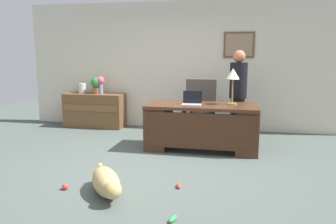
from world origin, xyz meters
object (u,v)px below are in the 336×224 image
(armchair, at_px, (200,112))
(dog_lying, at_px, (106,182))
(vase_empty, at_px, (82,88))
(dog_toy_plush, at_px, (173,219))
(person_standing, at_px, (238,95))
(dog_toy_ball, at_px, (65,186))
(dog_toy_bone, at_px, (179,185))
(laptop, at_px, (192,101))
(vase_with_flowers, at_px, (101,83))
(desk, at_px, (202,125))
(desk_lamp, at_px, (233,76))
(potted_plant, at_px, (96,85))
(credenza, at_px, (95,110))

(armchair, bearing_deg, dog_lying, -103.37)
(vase_empty, relative_size, dog_toy_plush, 1.48)
(person_standing, height_order, dog_toy_ball, person_standing)
(person_standing, distance_m, dog_lying, 3.31)
(dog_toy_ball, xyz_separation_m, dog_toy_bone, (1.35, 0.36, -0.01))
(person_standing, distance_m, laptop, 1.08)
(armchair, height_order, vase_with_flowers, armchair)
(dog_toy_ball, bearing_deg, dog_toy_bone, 14.96)
(dog_toy_ball, height_order, dog_toy_plush, dog_toy_ball)
(desk, bearing_deg, laptop, -173.23)
(desk, relative_size, armchair, 1.67)
(dog_lying, xyz_separation_m, desk_lamp, (1.35, 2.28, 1.11))
(potted_plant, xyz_separation_m, dog_toy_bone, (2.40, -3.04, -0.92))
(credenza, xyz_separation_m, dog_toy_bone, (2.46, -3.04, -0.35))
(armchair, relative_size, dog_toy_plush, 7.44)
(credenza, relative_size, vase_with_flowers, 3.49)
(vase_empty, xyz_separation_m, potted_plant, (0.34, 0.00, 0.09))
(credenza, relative_size, dog_lying, 1.65)
(laptop, xyz_separation_m, desk_lamp, (0.66, 0.17, 0.42))
(vase_with_flowers, xyz_separation_m, vase_empty, (-0.44, 0.00, -0.13))
(person_standing, distance_m, desk_lamp, 0.73)
(dog_toy_plush, bearing_deg, desk, 90.57)
(laptop, relative_size, dog_toy_bone, 2.17)
(desk, bearing_deg, dog_toy_plush, -89.43)
(vase_with_flowers, relative_size, dog_toy_bone, 2.57)
(armchair, distance_m, person_standing, 0.82)
(dog_lying, relative_size, dog_toy_plush, 5.28)
(desk_lamp, relative_size, potted_plant, 1.69)
(vase_with_flowers, bearing_deg, person_standing, -10.61)
(desk_lamp, distance_m, dog_toy_plush, 3.04)
(potted_plant, relative_size, dog_toy_ball, 4.60)
(person_standing, xyz_separation_m, desk_lamp, (-0.08, -0.61, 0.39))
(vase_with_flowers, bearing_deg, potted_plant, 180.00)
(desk, distance_m, credenza, 2.86)
(desk_lamp, relative_size, vase_with_flowers, 1.61)
(dog_toy_bone, bearing_deg, credenza, 129.05)
(laptop, bearing_deg, dog_toy_plush, -85.67)
(potted_plant, bearing_deg, dog_toy_plush, -57.30)
(dog_toy_bone, bearing_deg, vase_with_flowers, 127.17)
(person_standing, distance_m, dog_toy_ball, 3.58)
(laptop, relative_size, dog_toy_ball, 4.09)
(person_standing, distance_m, vase_empty, 3.44)
(laptop, bearing_deg, dog_toy_ball, -121.31)
(laptop, bearing_deg, desk_lamp, 14.59)
(armchair, height_order, potted_plant, armchair)
(desk_lamp, relative_size, dog_toy_ball, 7.79)
(person_standing, height_order, dog_lying, person_standing)
(laptop, xyz_separation_m, potted_plant, (-2.31, 1.34, 0.10))
(dog_lying, relative_size, laptop, 2.50)
(person_standing, bearing_deg, desk_lamp, -97.83)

